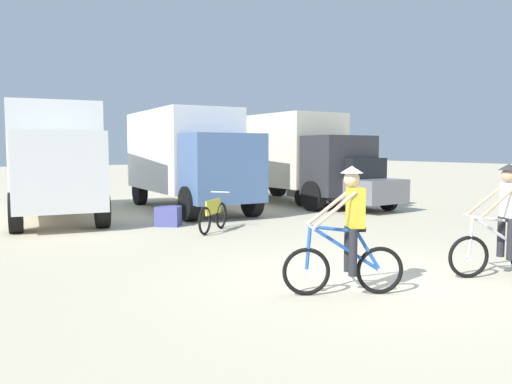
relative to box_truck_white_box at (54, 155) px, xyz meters
The scene contains 9 objects.
ground_plane 10.94m from the box_truck_white_box, 73.70° to the right, with size 120.00×120.00×0.00m, color beige.
box_truck_white_box is the anchor object (origin of this frame).
box_truck_avon_van 4.24m from the box_truck_white_box, ahead, with size 2.54×6.81×3.35m.
box_truck_cream_rv 8.55m from the box_truck_white_box, ahead, with size 2.62×6.83×3.35m.
sedan_parked 9.45m from the box_truck_white_box, 16.65° to the right, with size 2.05×4.31×1.76m.
cyclist_orange_shirt 11.04m from the box_truck_white_box, 78.37° to the right, with size 1.58×0.86×1.82m.
cyclist_cowboy_hat 12.37m from the box_truck_white_box, 65.89° to the right, with size 1.61×0.81×1.82m.
bicycle_spare 5.87m from the box_truck_white_box, 58.66° to the right, with size 1.33×1.20×0.97m.
supply_crate 4.42m from the box_truck_white_box, 55.86° to the right, with size 0.55×0.62×0.52m, color #4C5199.
Camera 1 is at (-5.46, -5.82, 2.05)m, focal length 35.51 mm.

